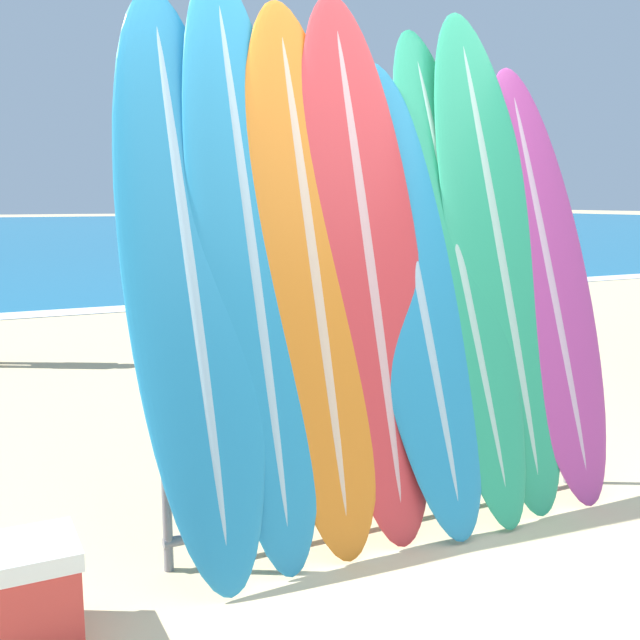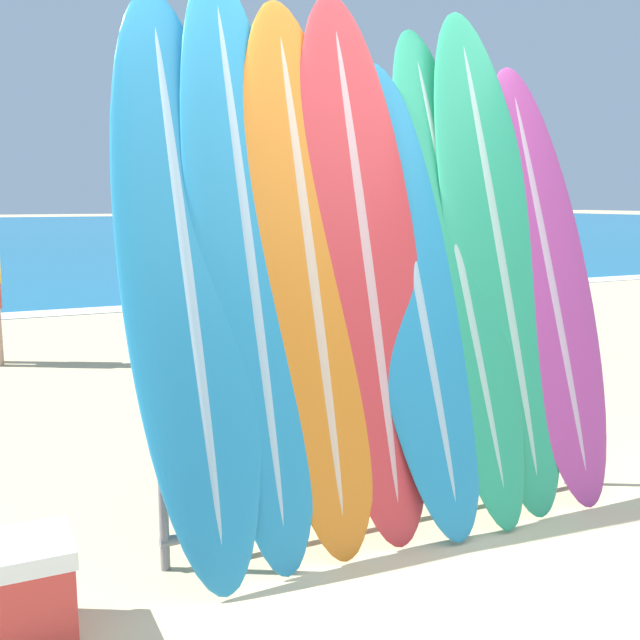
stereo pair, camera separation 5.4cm
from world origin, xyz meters
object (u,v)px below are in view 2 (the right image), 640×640
object	(u,v)px
person_near_water	(373,264)
surfboard_slot_4	(413,288)
surfboard_slot_7	(547,278)
surfboard_slot_3	(364,260)
surfboard_slot_6	(497,253)
surfboard_rack	(394,429)
surfboard_slot_1	(248,255)
surfboard_slot_0	(185,271)
surfboard_slot_2	(309,269)
surfboard_slot_5	(456,264)

from	to	relation	value
person_near_water	surfboard_slot_4	bearing A→B (deg)	161.32
surfboard_slot_4	surfboard_slot_7	size ratio (longest dim) A/B	0.99
surfboard_slot_3	surfboard_slot_6	world-z (taller)	surfboard_slot_6
surfboard_rack	person_near_water	distance (m)	2.92
surfboard_slot_1	person_near_water	bearing A→B (deg)	50.63
surfboard_slot_1	surfboard_slot_3	bearing A→B (deg)	-2.98
surfboard_slot_1	surfboard_slot_7	world-z (taller)	surfboard_slot_1
surfboard_slot_0	surfboard_slot_6	size ratio (longest dim) A/B	0.98
surfboard_slot_1	surfboard_slot_2	distance (m)	0.28
surfboard_slot_3	surfboard_slot_5	bearing A→B (deg)	2.95
surfboard_slot_3	surfboard_slot_6	distance (m)	0.77
surfboard_rack	surfboard_slot_7	bearing A→B (deg)	4.56
surfboard_slot_0	person_near_water	world-z (taller)	surfboard_slot_0
surfboard_slot_1	surfboard_slot_4	size ratio (longest dim) A/B	1.16
surfboard_slot_0	surfboard_slot_1	distance (m)	0.28
surfboard_slot_6	person_near_water	world-z (taller)	surfboard_slot_6
surfboard_slot_2	surfboard_slot_6	size ratio (longest dim) A/B	0.97
surfboard_slot_2	person_near_water	world-z (taller)	surfboard_slot_2
surfboard_slot_3	surfboard_slot_4	size ratio (longest dim) A/B	1.13
surfboard_slot_0	surfboard_slot_5	size ratio (longest dim) A/B	1.02
surfboard_slot_3	person_near_water	size ratio (longest dim) A/B	1.38
surfboard_slot_1	surfboard_slot_3	size ratio (longest dim) A/B	1.03
surfboard_slot_2	person_near_water	distance (m)	3.01
surfboard_slot_1	surfboard_slot_5	world-z (taller)	surfboard_slot_1
surfboard_slot_0	surfboard_slot_3	size ratio (longest dim) A/B	0.98
surfboard_slot_0	surfboard_slot_5	xyz separation A→B (m)	(1.34, 0.00, -0.02)
surfboard_slot_5	surfboard_slot_4	bearing A→B (deg)	-170.30
surfboard_slot_4	surfboard_slot_5	distance (m)	0.29
surfboard_slot_0	surfboard_slot_6	world-z (taller)	surfboard_slot_6
surfboard_slot_7	surfboard_slot_3	bearing A→B (deg)	179.11
surfboard_slot_4	person_near_water	distance (m)	2.75
surfboard_rack	person_near_water	bearing A→B (deg)	62.47
surfboard_rack	surfboard_slot_3	size ratio (longest dim) A/B	0.90
surfboard_slot_6	surfboard_slot_2	bearing A→B (deg)	-178.64
surfboard_slot_2	surfboard_slot_3	bearing A→B (deg)	0.44
surfboard_slot_4	surfboard_slot_7	distance (m)	0.81
surfboard_slot_1	surfboard_slot_7	bearing A→B (deg)	-1.60
surfboard_slot_0	surfboard_rack	bearing A→B (deg)	-7.16
surfboard_slot_6	surfboard_slot_7	world-z (taller)	surfboard_slot_6
surfboard_rack	surfboard_slot_7	size ratio (longest dim) A/B	1.00
surfboard_slot_2	surfboard_slot_6	xyz separation A→B (m)	(1.04, 0.02, 0.03)
surfboard_slot_1	surfboard_slot_7	xyz separation A→B (m)	(1.61, -0.05, -0.16)
surfboard_rack	surfboard_slot_1	world-z (taller)	surfboard_slot_1
surfboard_slot_4	surfboard_slot_6	distance (m)	0.54
surfboard_slot_0	surfboard_slot_4	world-z (taller)	surfboard_slot_0
surfboard_slot_1	surfboard_slot_7	size ratio (longest dim) A/B	1.15
surfboard_slot_0	surfboard_slot_7	bearing A→B (deg)	-1.29
surfboard_slot_0	surfboard_slot_5	distance (m)	1.35
surfboard_slot_5	surfboard_slot_6	xyz separation A→B (m)	(0.24, -0.00, 0.05)
surfboard_slot_2	surfboard_slot_6	distance (m)	1.04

